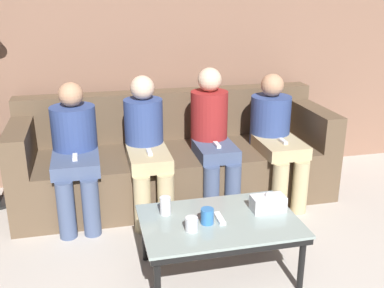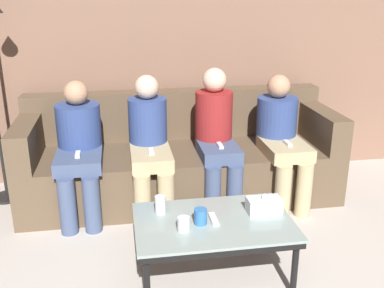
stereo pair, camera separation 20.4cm
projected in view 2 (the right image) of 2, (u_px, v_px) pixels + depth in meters
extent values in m
cube|color=#8C6651|center=(171.00, 42.00, 4.17)|extent=(12.00, 0.06, 2.60)
cube|color=brown|center=(181.00, 172.00, 3.99)|extent=(2.71, 0.89, 0.45)
cube|color=brown|center=(175.00, 114.00, 4.16)|extent=(2.71, 0.20, 0.44)
cube|color=brown|center=(27.00, 139.00, 3.67)|extent=(0.18, 0.89, 0.31)
cube|color=brown|center=(319.00, 125.00, 4.06)|extent=(0.18, 0.89, 0.31)
cube|color=#8C9E99|center=(213.00, 222.00, 2.82)|extent=(0.99, 0.65, 0.02)
cube|color=black|center=(213.00, 226.00, 2.83)|extent=(0.97, 0.63, 0.04)
cylinder|color=black|center=(147.00, 285.00, 2.56)|extent=(0.04, 0.04, 0.34)
cylinder|color=black|center=(294.00, 270.00, 2.70)|extent=(0.04, 0.04, 0.34)
cylinder|color=black|center=(141.00, 236.00, 3.07)|extent=(0.04, 0.04, 0.34)
cylinder|color=black|center=(266.00, 225.00, 3.21)|extent=(0.04, 0.04, 0.34)
cylinder|color=silver|center=(184.00, 224.00, 2.68)|extent=(0.08, 0.08, 0.09)
cylinder|color=silver|center=(160.00, 205.00, 2.89)|extent=(0.07, 0.07, 0.12)
cylinder|color=#3372BF|center=(201.00, 216.00, 2.76)|extent=(0.08, 0.08, 0.10)
cube|color=white|center=(264.00, 205.00, 2.90)|extent=(0.22, 0.12, 0.10)
sphere|color=white|center=(265.00, 197.00, 2.88)|extent=(0.04, 0.04, 0.04)
cube|color=white|center=(213.00, 219.00, 2.81)|extent=(0.04, 0.15, 0.02)
cylinder|color=black|center=(8.00, 197.00, 4.00)|extent=(0.26, 0.26, 0.02)
cylinder|color=#47567A|center=(68.00, 206.00, 3.37)|extent=(0.13, 0.13, 0.45)
cylinder|color=#47567A|center=(92.00, 204.00, 3.40)|extent=(0.13, 0.13, 0.45)
cube|color=#47567A|center=(79.00, 160.00, 3.51)|extent=(0.36, 0.45, 0.10)
cylinder|color=#334784|center=(79.00, 131.00, 3.66)|extent=(0.36, 0.36, 0.44)
sphere|color=tan|center=(76.00, 93.00, 3.56)|extent=(0.19, 0.19, 0.19)
cube|color=white|center=(78.00, 154.00, 3.44)|extent=(0.04, 0.12, 0.02)
cylinder|color=tan|center=(143.00, 202.00, 3.43)|extent=(0.13, 0.13, 0.45)
cylinder|color=tan|center=(166.00, 201.00, 3.46)|extent=(0.13, 0.13, 0.45)
cube|color=tan|center=(151.00, 157.00, 3.58)|extent=(0.32, 0.49, 0.10)
cylinder|color=#334784|center=(148.00, 126.00, 3.75)|extent=(0.32, 0.32, 0.47)
sphere|color=beige|center=(147.00, 87.00, 3.64)|extent=(0.20, 0.20, 0.20)
cube|color=white|center=(151.00, 151.00, 3.51)|extent=(0.04, 0.12, 0.02)
cylinder|color=#47567A|center=(213.00, 193.00, 3.58)|extent=(0.13, 0.13, 0.45)
cylinder|color=#47567A|center=(235.00, 192.00, 3.61)|extent=(0.13, 0.13, 0.45)
cube|color=#47567A|center=(219.00, 151.00, 3.70)|extent=(0.32, 0.42, 0.10)
cylinder|color=maroon|center=(214.00, 121.00, 3.83)|extent=(0.32, 0.32, 0.51)
sphere|color=beige|center=(214.00, 80.00, 3.71)|extent=(0.20, 0.20, 0.20)
cube|color=white|center=(220.00, 145.00, 3.64)|extent=(0.04, 0.12, 0.02)
cylinder|color=tan|center=(283.00, 192.00, 3.61)|extent=(0.13, 0.13, 0.45)
cylinder|color=tan|center=(304.00, 190.00, 3.64)|extent=(0.13, 0.13, 0.45)
cube|color=tan|center=(285.00, 149.00, 3.76)|extent=(0.35, 0.48, 0.10)
cylinder|color=#334784|center=(276.00, 122.00, 3.93)|extent=(0.35, 0.35, 0.43)
sphere|color=tan|center=(279.00, 86.00, 3.82)|extent=(0.20, 0.20, 0.20)
cube|color=white|center=(288.00, 143.00, 3.69)|extent=(0.04, 0.12, 0.02)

